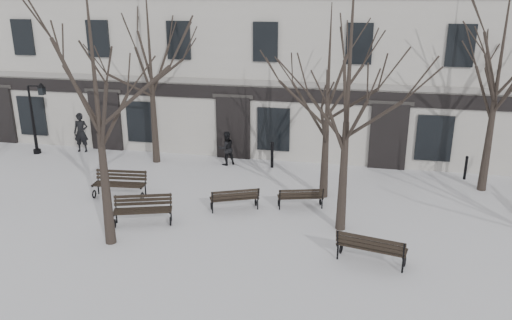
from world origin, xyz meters
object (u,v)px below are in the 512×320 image
(tree_2, at_px, (350,64))
(lamp_post, at_px, (36,113))
(bench_4, at_px, (301,197))
(bench_1, at_px, (235,198))
(bench_3, at_px, (120,183))
(tree_1, at_px, (94,73))
(bench_2, at_px, (371,247))
(bench_0, at_px, (143,209))

(tree_2, xyz_separation_m, lamp_post, (-14.69, 5.20, -3.37))
(tree_2, distance_m, bench_4, 5.34)
(bench_1, relative_size, bench_3, 0.88)
(tree_1, xyz_separation_m, lamp_post, (-7.80, 7.73, -3.25))
(bench_1, bearing_deg, tree_1, 21.36)
(tree_2, distance_m, bench_3, 9.71)
(bench_2, bearing_deg, tree_2, -53.67)
(bench_0, distance_m, bench_4, 5.53)
(bench_1, bearing_deg, bench_0, 7.70)
(bench_0, xyz_separation_m, lamp_post, (-8.20, 6.22, 1.48))
(bench_1, height_order, lamp_post, lamp_post)
(bench_4, height_order, lamp_post, lamp_post)
(bench_0, bearing_deg, lamp_post, 124.07)
(tree_1, distance_m, bench_2, 9.17)
(bench_2, relative_size, lamp_post, 0.59)
(bench_3, height_order, lamp_post, lamp_post)
(tree_1, height_order, lamp_post, tree_1)
(bench_1, relative_size, bench_4, 1.05)
(tree_1, relative_size, bench_1, 4.68)
(tree_1, bearing_deg, bench_0, 74.97)
(bench_2, bearing_deg, bench_0, 3.44)
(tree_1, distance_m, bench_4, 8.21)
(bench_0, relative_size, bench_3, 0.99)
(tree_1, xyz_separation_m, bench_1, (3.12, 3.23, -4.78))
(lamp_post, bearing_deg, bench_1, -22.43)
(tree_2, bearing_deg, bench_0, -171.04)
(tree_1, height_order, bench_4, tree_1)
(tree_1, distance_m, tree_2, 7.35)
(bench_3, distance_m, lamp_post, 7.73)
(tree_2, relative_size, lamp_post, 2.48)
(bench_2, relative_size, bench_3, 0.99)
(bench_1, distance_m, lamp_post, 11.91)
(tree_2, distance_m, bench_2, 5.37)
(tree_1, relative_size, bench_2, 4.13)
(bench_3, relative_size, lamp_post, 0.59)
(tree_2, height_order, bench_2, tree_2)
(bench_1, xyz_separation_m, bench_2, (4.74, -2.81, 0.06))
(tree_1, xyz_separation_m, bench_2, (7.86, 0.42, -4.72))
(bench_2, height_order, bench_3, bench_3)
(tree_2, xyz_separation_m, bench_1, (-3.77, 0.69, -4.90))
(bench_2, bearing_deg, lamp_post, -13.27)
(bench_2, bearing_deg, bench_3, -6.72)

